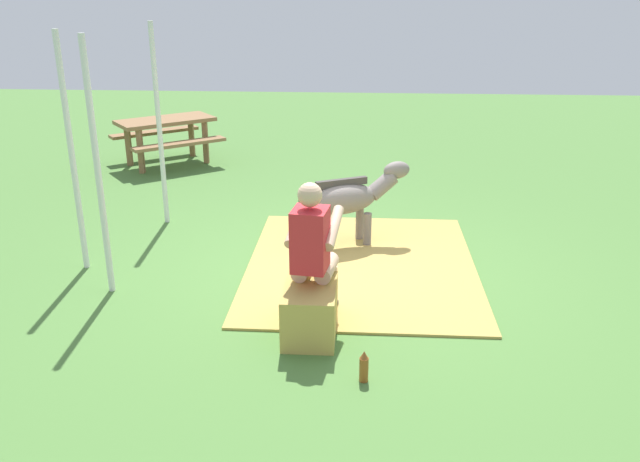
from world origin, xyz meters
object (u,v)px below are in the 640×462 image
Objects in this scene: tent_pole_right at (159,126)px; tent_pole_mid at (72,155)px; person_seated at (313,248)px; tent_pole_left at (98,171)px; pony_standing at (349,199)px; soda_bottle at (364,367)px; picnic_bench at (166,129)px; hay_bale at (310,311)px.

tent_pole_mid is at bearing 162.75° from tent_pole_right.
tent_pole_left reaches higher than person_seated.
tent_pole_left is at bearing -138.56° from tent_pole_mid.
person_seated is 0.55× the size of tent_pole_mid.
pony_standing is 2.91m from tent_pole_mid.
person_seated is at bearing -105.80° from tent_pole_left.
tent_pole_mid is at bearing 41.44° from tent_pole_left.
soda_bottle is 0.11× the size of tent_pole_left.
soda_bottle is at bearing -143.80° from tent_pole_right.
soda_bottle is 0.13× the size of picnic_bench.
hay_bale is 0.53m from person_seated.
person_seated is (0.16, -0.02, 0.50)m from hay_bale.
hay_bale is at bearing -143.31° from tent_pole_right.
tent_pole_right is 1.21× the size of picnic_bench.
tent_pole_left and tent_pole_mid have the same top height.
tent_pole_mid reaches higher than hay_bale.
tent_pole_mid is at bearing 106.15° from pony_standing.
tent_pole_left is at bearing 60.19° from soda_bottle.
soda_bottle is at bearing -123.55° from tent_pole_mid.
tent_pole_left is (-1.32, 2.25, 0.64)m from pony_standing.
tent_pole_mid is (1.93, 2.91, 1.08)m from soda_bottle.
pony_standing is 2.69m from tent_pole_left.
tent_pole_right is at bearing 74.07° from pony_standing.
tent_pole_right is (3.37, 2.46, 1.08)m from soda_bottle.
picnic_bench is at bearing 41.76° from pony_standing.
tent_pole_left is at bearing 120.36° from pony_standing.
soda_bottle is 3.01m from tent_pole_left.
tent_pole_right is at bearing 36.20° from soda_bottle.
tent_pole_mid is at bearing 62.86° from hay_bale.
tent_pole_left reaches higher than picnic_bench.
hay_bale is 0.82m from soda_bottle.
tent_pole_mid reaches higher than soda_bottle.
tent_pole_mid is (1.10, 2.47, 0.48)m from person_seated.
person_seated reaches higher than picnic_bench.
tent_pole_mid is (-1.44, 0.45, 0.00)m from tent_pole_right.
soda_bottle is at bearing -145.85° from hay_bale.
soda_bottle is 6.94m from picnic_bench.
tent_pole_right reaches higher than soda_bottle.
tent_pole_left is at bearing -179.34° from tent_pole_right.
tent_pole_right is at bearing 38.61° from person_seated.
soda_bottle is 3.66m from tent_pole_mid.
picnic_bench is at bearing 9.50° from tent_pole_left.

